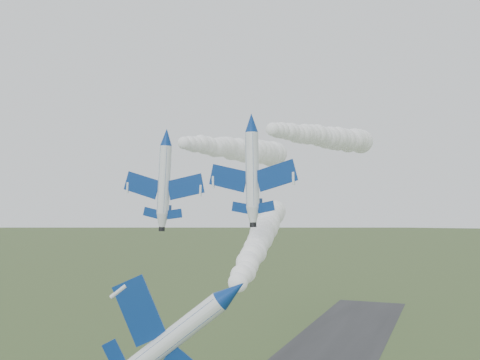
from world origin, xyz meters
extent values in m
cylinder|color=white|center=(11.89, -7.56, 28.34)|extent=(4.93, 9.58, 2.33)
cone|color=navy|center=(13.60, -13.18, 28.34)|extent=(2.94, 3.01, 2.33)
cone|color=white|center=(10.26, -2.16, 28.34)|extent=(2.81, 2.58, 2.33)
cylinder|color=black|center=(9.94, -1.10, 28.34)|extent=(1.32, 0.98, 1.18)
ellipsoid|color=black|center=(13.06, -9.71, 28.72)|extent=(2.41, 3.50, 1.55)
cube|color=navy|center=(9.56, -7.35, 30.86)|extent=(3.88, 3.48, 4.12)
cube|color=navy|center=(13.46, -6.16, 25.62)|extent=(3.88, 3.48, 4.12)
cube|color=navy|center=(9.51, -3.43, 29.74)|extent=(1.74, 1.58, 1.82)
cube|color=navy|center=(11.59, -2.80, 26.94)|extent=(1.74, 1.58, 1.82)
cube|color=navy|center=(11.71, -3.04, 29.23)|extent=(2.43, 2.28, 1.60)
cylinder|color=white|center=(-6.39, 14.30, 44.26)|extent=(2.19, 8.90, 1.65)
cone|color=navy|center=(-6.05, 8.75, 44.26)|extent=(1.79, 2.41, 1.65)
cone|color=white|center=(-6.73, 19.64, 44.26)|extent=(1.76, 1.99, 1.65)
cylinder|color=black|center=(-6.79, 20.69, 44.26)|extent=(0.87, 0.68, 0.83)
ellipsoid|color=black|center=(-6.23, 12.04, 44.85)|extent=(1.28, 3.08, 1.10)
cube|color=navy|center=(-9.59, 14.94, 44.25)|extent=(4.98, 2.81, 0.37)
cube|color=navy|center=(-3.31, 15.33, 43.95)|extent=(4.98, 2.81, 0.37)
cube|color=navy|center=(-8.34, 18.59, 44.34)|extent=(2.17, 1.28, 0.20)
cube|color=navy|center=(-4.99, 18.80, 44.18)|extent=(2.17, 1.28, 0.20)
cube|color=navy|center=(-6.59, 18.45, 45.62)|extent=(0.34, 1.69, 2.31)
cylinder|color=white|center=(5.67, 13.82, 45.37)|extent=(2.65, 9.23, 1.65)
cone|color=navy|center=(5.03, 8.11, 45.37)|extent=(1.91, 2.55, 1.65)
cone|color=white|center=(6.27, 19.31, 45.37)|extent=(1.86, 2.12, 1.65)
cylinder|color=black|center=(6.39, 20.39, 45.37)|extent=(0.90, 0.74, 0.84)
ellipsoid|color=black|center=(5.40, 11.49, 45.98)|extent=(1.44, 3.22, 1.10)
cube|color=navy|center=(2.53, 15.04, 45.15)|extent=(5.24, 3.14, 0.24)
cube|color=navy|center=(9.00, 14.32, 45.26)|extent=(5.24, 3.14, 0.24)
cube|color=navy|center=(4.44, 18.54, 45.34)|extent=(2.29, 1.42, 0.14)
cube|color=navy|center=(7.89, 18.15, 45.40)|extent=(2.29, 1.42, 0.14)
cube|color=navy|center=(6.12, 18.09, 46.78)|extent=(0.36, 1.74, 2.39)
camera|label=1|loc=(28.04, -46.83, 34.89)|focal=40.00mm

